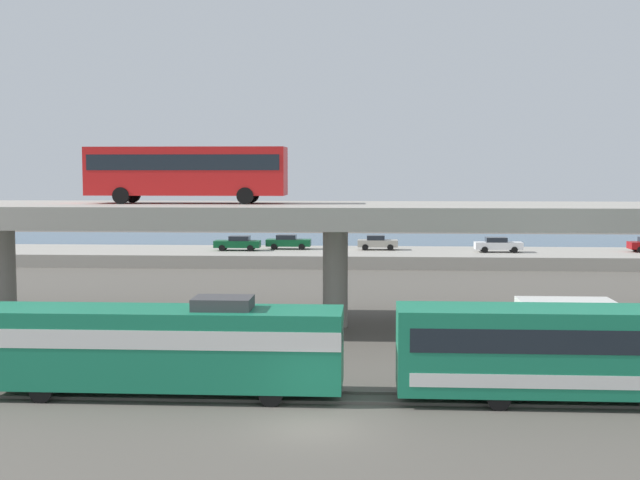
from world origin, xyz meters
The scene contains 13 objects.
ground_plane centered at (0.00, 0.00, 0.00)m, with size 260.00×260.00×0.00m, color #565149.
rail_strip_near centered at (0.00, 3.22, 0.06)m, with size 110.00×0.12×0.12m, color #59544C.
rail_strip_far centered at (0.00, 4.78, 0.06)m, with size 110.00×0.12×0.12m, color #59544C.
train_locomotive centered at (-7.26, 4.00, 2.19)m, with size 15.97×3.04×4.18m.
highway_overpass centered at (0.00, 20.00, 6.55)m, with size 96.00×10.35×7.39m.
transit_bus_on_overpass centered at (-9.03, 20.44, 9.45)m, with size 12.00×2.68×3.40m.
service_truck_west centered at (10.81, 11.64, 1.64)m, with size 6.80×2.46×3.04m.
pier_parking_lot centered at (0.00, 55.00, 0.63)m, with size 74.54×11.50×1.26m, color #9E998E.
parked_car_0 centered at (14.81, 54.46, 2.03)m, with size 4.68×1.88×1.50m.
parked_car_2 centered at (2.81, 56.35, 2.03)m, with size 4.11×1.85×1.50m.
parked_car_3 centered at (-11.41, 54.75, 2.03)m, with size 4.66×1.89×1.50m.
parked_car_4 centered at (-6.43, 56.57, 2.03)m, with size 4.60×1.91×1.50m.
harbor_water centered at (0.00, 78.00, 0.00)m, with size 140.00×36.00×0.01m, color #385B7A.
Camera 1 is at (2.08, -29.86, 9.35)m, focal length 47.15 mm.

